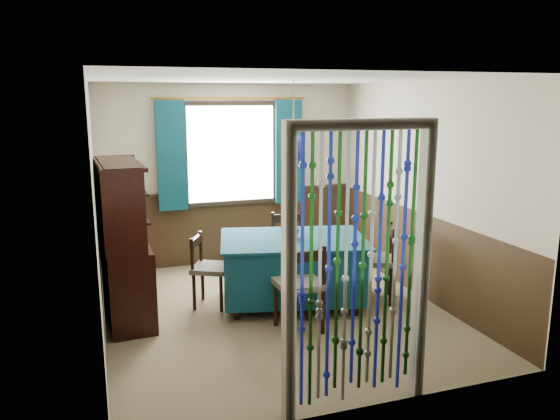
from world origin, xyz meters
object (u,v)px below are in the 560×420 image
object	(u,v)px
bowl_shelf	(128,215)
chair_near	(300,285)
sideboard	(124,264)
chair_right	(378,260)
pendant_lamp	(294,148)
vase_table	(290,229)
dining_table	(293,266)
chair_left	(209,268)
chair_far	(290,247)
vase_sideboard	(126,226)

from	to	relation	value
bowl_shelf	chair_near	bearing A→B (deg)	-22.22
sideboard	bowl_shelf	xyz separation A→B (m)	(0.06, -0.31, 0.59)
chair_right	pendant_lamp	size ratio (longest dim) A/B	1.03
pendant_lamp	vase_table	distance (m)	0.91
chair_near	chair_right	size ratio (longest dim) A/B	1.01
vase_table	bowl_shelf	xyz separation A→B (m)	(-1.75, -0.12, 0.31)
sideboard	chair_right	bearing A→B (deg)	-12.61
chair_near	sideboard	xyz separation A→B (m)	(-1.64, 0.96, 0.10)
dining_table	chair_right	xyz separation A→B (m)	(0.97, -0.21, 0.03)
chair_left	bowl_shelf	bearing A→B (deg)	-41.34
dining_table	chair_far	xyz separation A→B (m)	(0.19, 0.64, 0.03)
chair_far	vase_table	size ratio (longest dim) A/B	4.73
dining_table	chair_right	distance (m)	0.99
pendant_lamp	vase_sideboard	world-z (taller)	pendant_lamp
chair_left	pendant_lamp	bearing A→B (deg)	101.94
chair_right	chair_left	bearing A→B (deg)	100.61
chair_near	sideboard	distance (m)	1.90
chair_left	vase_table	distance (m)	1.02
chair_far	chair_left	xyz separation A→B (m)	(-1.11, -0.38, -0.04)
chair_right	bowl_shelf	size ratio (longest dim) A/B	3.95
chair_near	chair_left	size ratio (longest dim) A/B	1.11
chair_near	pendant_lamp	distance (m)	1.50
dining_table	chair_left	bearing A→B (deg)	177.93
pendant_lamp	chair_left	bearing A→B (deg)	164.57
chair_left	pendant_lamp	xyz separation A→B (m)	(0.92, -0.25, 1.34)
dining_table	bowl_shelf	bearing A→B (deg)	-164.09
chair_left	vase_table	xyz separation A→B (m)	(0.90, -0.21, 0.43)
chair_near	vase_table	distance (m)	0.88
chair_left	vase_table	bearing A→B (deg)	104.34
dining_table	vase_sideboard	xyz separation A→B (m)	(-1.77, 0.48, 0.49)
chair_far	bowl_shelf	bearing A→B (deg)	25.51
sideboard	vase_sideboard	size ratio (longest dim) A/B	8.14
chair_near	vase_sideboard	distance (m)	2.04
chair_far	chair_right	world-z (taller)	chair_far
dining_table	pendant_lamp	size ratio (longest dim) A/B	2.08
chair_right	vase_table	bearing A→B (deg)	100.00
sideboard	vase_table	bearing A→B (deg)	-9.64
dining_table	chair_near	bearing A→B (deg)	-91.13
sideboard	vase_sideboard	world-z (taller)	sideboard
bowl_shelf	vase_table	bearing A→B (deg)	4.04
chair_near	pendant_lamp	size ratio (longest dim) A/B	1.04
bowl_shelf	chair_right	bearing A→B (deg)	-2.67
chair_right	chair_near	bearing A→B (deg)	138.49
sideboard	vase_table	size ratio (longest dim) A/B	8.78
sideboard	vase_table	world-z (taller)	sideboard
chair_far	bowl_shelf	world-z (taller)	bowl_shelf
dining_table	chair_near	xyz separation A→B (m)	(-0.19, -0.72, 0.04)
chair_near	chair_right	bearing A→B (deg)	21.85
vase_sideboard	dining_table	bearing A→B (deg)	-15.25
chair_left	chair_right	world-z (taller)	chair_right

